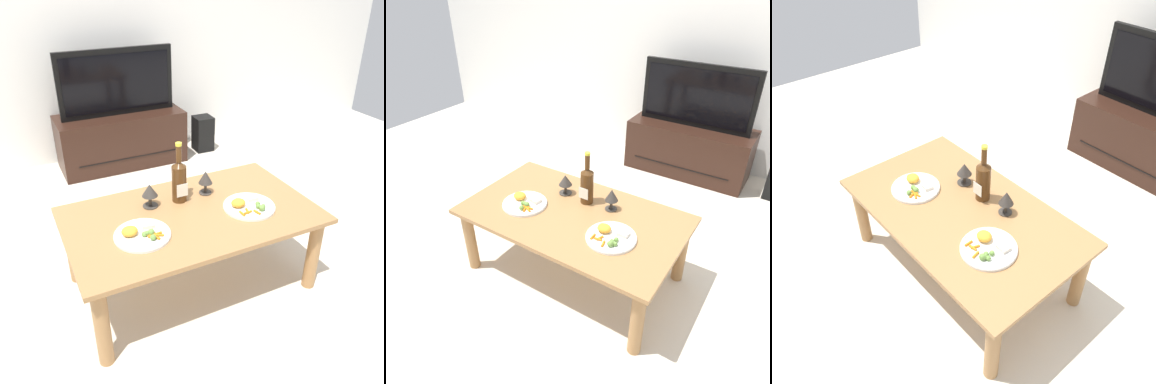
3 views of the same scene
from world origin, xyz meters
TOP-DOWN VIEW (x-y plane):
  - ground_plane at (0.00, 0.00)m, footprint 6.40×6.40m
  - back_wall at (0.00, 2.03)m, footprint 6.40×0.10m
  - dining_table at (0.00, 0.00)m, footprint 1.29×0.75m
  - tv_stand at (0.14, 1.71)m, footprint 1.09×0.44m
  - tv_screen at (0.14, 1.71)m, footprint 0.98×0.05m
  - wine_bottle at (-0.00, 0.15)m, footprint 0.08×0.08m
  - goblet_left at (-0.16, 0.16)m, footprint 0.08×0.08m
  - goblet_right at (0.16, 0.16)m, footprint 0.08×0.08m
  - dinner_plate_left at (-0.30, -0.08)m, footprint 0.27×0.27m
  - dinner_plate_right at (0.29, -0.08)m, footprint 0.27×0.27m

SIDE VIEW (x-z plane):
  - ground_plane at x=0.00m, z-range 0.00..0.00m
  - tv_stand at x=0.14m, z-range 0.00..0.46m
  - dining_table at x=0.00m, z-range 0.16..0.62m
  - dinner_plate_right at x=0.29m, z-range 0.45..0.50m
  - dinner_plate_left at x=-0.30m, z-range 0.45..0.50m
  - goblet_left at x=-0.16m, z-range 0.48..0.61m
  - goblet_right at x=0.16m, z-range 0.48..0.62m
  - wine_bottle at x=0.00m, z-range 0.42..0.76m
  - tv_screen at x=0.14m, z-range 0.46..1.01m
  - back_wall at x=0.00m, z-range 0.00..2.60m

